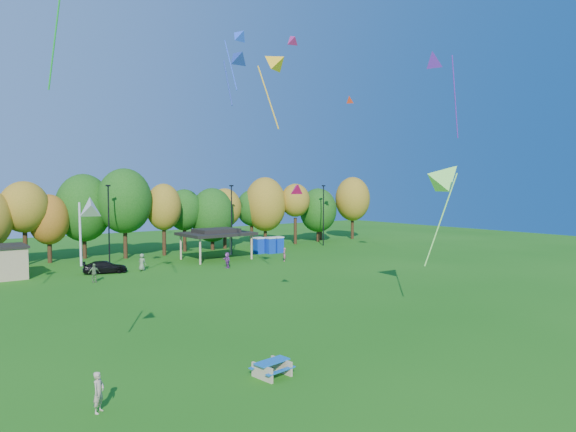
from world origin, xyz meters
TOP-DOWN VIEW (x-y plane):
  - ground at (0.00, 0.00)m, footprint 160.00×160.00m
  - tree_line at (-1.03, 45.51)m, footprint 93.57×10.55m
  - lamp_posts at (2.00, 40.00)m, footprint 64.50×0.25m
  - pavilion at (14.00, 37.00)m, footprint 8.20×6.20m
  - porta_potties at (22.43, 37.78)m, footprint 3.75×1.98m
  - picnic_table at (-3.06, 1.43)m, footprint 1.88×1.62m
  - kite_flyer at (-10.74, 2.45)m, footprint 0.70×0.69m
  - car_d at (-0.04, 35.19)m, footprint 4.65×2.85m
  - far_person_0 at (3.60, 34.44)m, footprint 0.94×1.05m
  - far_person_1 at (-2.51, 30.60)m, footprint 1.05×0.46m
  - far_person_2 at (11.62, 30.38)m, footprint 0.71×1.67m
  - far_person_3 at (19.67, 30.71)m, footprint 0.63×0.70m
  - kite_0 at (15.70, 5.32)m, footprint 5.02×3.55m
  - kite_1 at (12.10, 28.77)m, footprint 1.81×3.97m
  - kite_2 at (4.50, 9.09)m, footprint 1.42×1.54m
  - kite_3 at (4.50, 16.70)m, footprint 1.60×2.95m
  - kite_6 at (4.40, 11.88)m, footprint 2.23×3.41m
  - kite_10 at (-10.03, 5.51)m, footprint 1.32×2.22m
  - kite_11 at (24.28, 13.11)m, footprint 5.02×2.66m
  - kite_12 at (11.91, 19.26)m, footprint 1.51×1.79m
  - kite_14 at (25.53, 25.80)m, footprint 1.66×1.53m

SIDE VIEW (x-z plane):
  - ground at x=0.00m, z-range 0.00..0.00m
  - picnic_table at x=-3.06m, z-range 0.06..0.80m
  - car_d at x=-0.04m, z-range 0.00..1.26m
  - far_person_3 at x=19.67m, z-range 0.00..1.61m
  - kite_flyer at x=-10.74m, z-range 0.00..1.63m
  - far_person_2 at x=11.62m, z-range 0.00..1.74m
  - far_person_1 at x=-2.51m, z-range 0.00..1.78m
  - far_person_0 at x=3.60m, z-range 0.00..1.81m
  - porta_potties at x=22.43m, z-range 0.01..2.19m
  - pavilion at x=14.00m, z-range 1.34..5.11m
  - lamp_posts at x=2.00m, z-range 0.36..9.45m
  - tree_line at x=-1.03m, z-range 0.34..11.49m
  - kite_10 at x=-10.03m, z-range 6.34..9.80m
  - kite_2 at x=4.50m, z-range 8.19..9.46m
  - kite_0 at x=15.70m, z-range 5.66..13.73m
  - kite_6 at x=4.40m, z-range 14.83..20.46m
  - kite_3 at x=4.50m, z-range 16.56..21.25m
  - kite_14 at x=25.53m, z-range 18.42..19.75m
  - kite_11 at x=24.28m, z-range 16.75..25.32m
  - kite_12 at x=11.91m, z-range 21.36..22.90m
  - kite_1 at x=12.10m, z-range 21.34..27.93m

